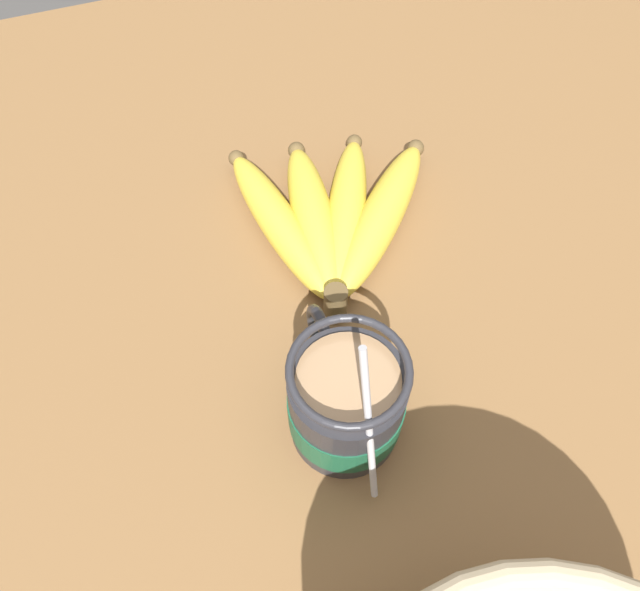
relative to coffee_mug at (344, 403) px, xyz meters
The scene contains 3 objects.
table 8.87cm from the coffee_mug, ahead, with size 113.76×113.76×3.82cm.
coffee_mug is the anchor object (origin of this frame).
banana_bunch 19.63cm from the coffee_mug, 17.63° to the right, with size 21.37×20.44×4.20cm.
Camera 1 is at (-22.28, 7.60, 50.60)cm, focal length 35.00 mm.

